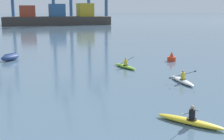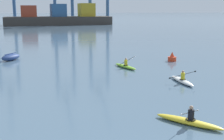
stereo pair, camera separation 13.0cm
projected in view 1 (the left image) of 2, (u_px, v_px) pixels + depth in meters
The scene contains 6 objects.
container_barge at pixel (58, 18), 104.32m from camera, with size 36.20×10.21×7.39m.
capsized_dinghy at pixel (10, 57), 32.30m from camera, with size 2.46×2.73×0.76m.
channel_buoy at pixel (172, 58), 31.96m from camera, with size 0.90×0.90×1.00m.
kayak_lime at pixel (125, 66), 28.30m from camera, with size 2.11×3.44×1.07m.
kayak_yellow at pixel (190, 121), 14.46m from camera, with size 2.51×3.09×0.95m.
kayak_white at pixel (182, 80), 22.67m from camera, with size 2.26×3.43×0.95m.
Camera 1 is at (-5.91, -6.26, 5.46)m, focal length 48.11 mm.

